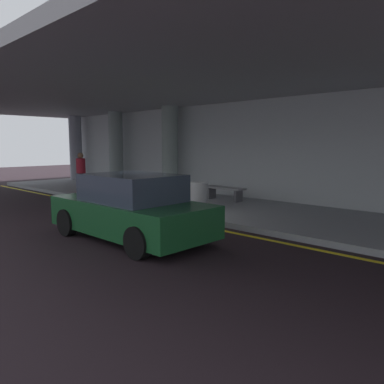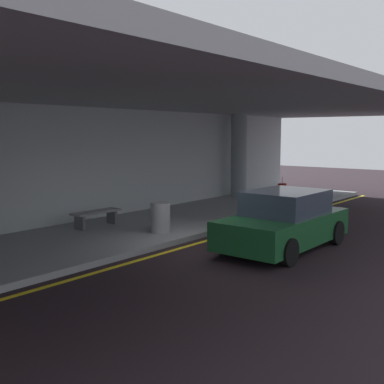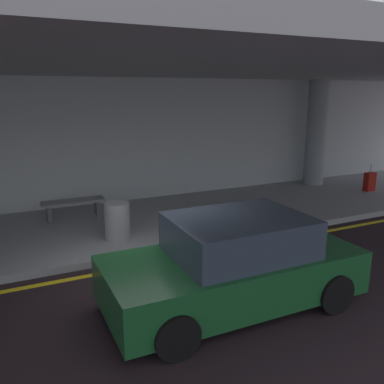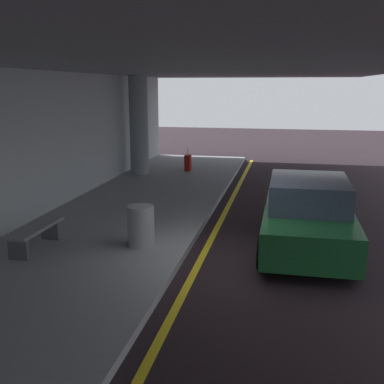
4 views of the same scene
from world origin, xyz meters
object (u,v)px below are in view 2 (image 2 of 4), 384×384
object	(u,v)px
car_dark_green	(284,221)
trash_bin_steel	(160,217)
bench_metal	(96,215)
support_column_right_mid	(239,156)
suitcase_upright_primary	(282,190)

from	to	relation	value
car_dark_green	trash_bin_steel	distance (m)	3.54
bench_metal	trash_bin_steel	size ratio (longest dim) A/B	1.88
support_column_right_mid	trash_bin_steel	size ratio (longest dim) A/B	4.29
suitcase_upright_primary	bench_metal	distance (m)	9.55
support_column_right_mid	car_dark_green	world-z (taller)	support_column_right_mid
trash_bin_steel	car_dark_green	bearing A→B (deg)	-73.69
car_dark_green	trash_bin_steel	world-z (taller)	car_dark_green
trash_bin_steel	suitcase_upright_primary	bearing A→B (deg)	5.84
support_column_right_mid	trash_bin_steel	bearing A→B (deg)	-161.94
suitcase_upright_primary	bench_metal	world-z (taller)	suitcase_upright_primary
car_dark_green	suitcase_upright_primary	size ratio (longest dim) A/B	4.56
suitcase_upright_primary	trash_bin_steel	distance (m)	8.91
car_dark_green	trash_bin_steel	xyz separation A→B (m)	(-0.99, 3.39, -0.14)
bench_metal	suitcase_upright_primary	bearing A→B (deg)	-6.89
bench_metal	support_column_right_mid	bearing A→B (deg)	3.54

